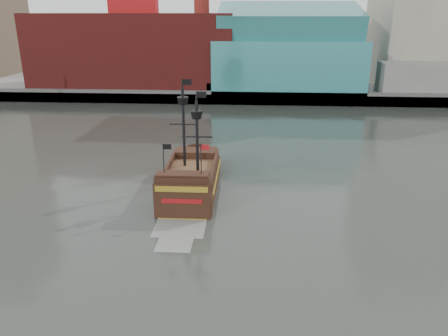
{
  "coord_description": "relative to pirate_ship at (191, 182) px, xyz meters",
  "views": [
    {
      "loc": [
        3.31,
        -22.74,
        17.14
      ],
      "look_at": [
        0.81,
        13.94,
        4.0
      ],
      "focal_mm": 35.0,
      "sensor_mm": 36.0,
      "label": 1
    }
  ],
  "objects": [
    {
      "name": "seawall",
      "position": [
        2.78,
        44.93,
        0.22
      ],
      "size": [
        220.0,
        1.0,
        2.6
      ],
      "primitive_type": "cube",
      "color": "#4C4C49",
      "rests_on": "ground"
    },
    {
      "name": "ground",
      "position": [
        2.78,
        -17.57,
        -1.08
      ],
      "size": [
        400.0,
        400.0,
        0.0
      ],
      "primitive_type": "plane",
      "color": "#2C302A",
      "rests_on": "ground"
    },
    {
      "name": "promenade_far",
      "position": [
        2.78,
        74.43,
        -0.08
      ],
      "size": [
        220.0,
        60.0,
        2.0
      ],
      "primitive_type": "cube",
      "color": "slate",
      "rests_on": "ground"
    },
    {
      "name": "pirate_ship",
      "position": [
        0.0,
        0.0,
        0.0
      ],
      "size": [
        5.26,
        15.94,
        11.88
      ],
      "rotation": [
        0.0,
        0.0,
        0.01
      ],
      "color": "black",
      "rests_on": "ground"
    }
  ]
}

